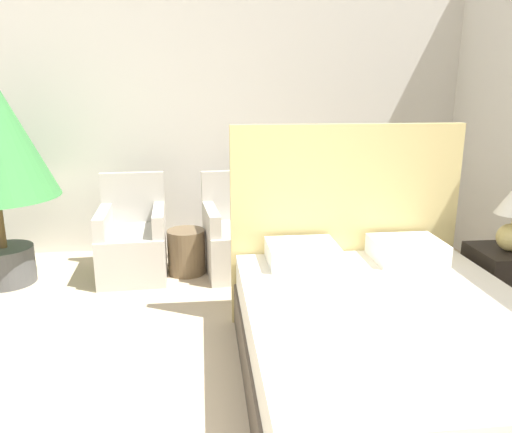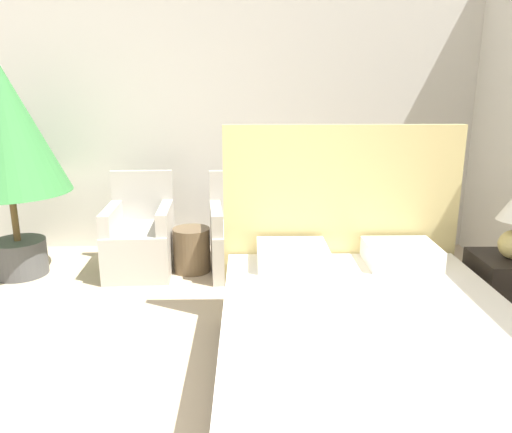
% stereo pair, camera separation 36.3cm
% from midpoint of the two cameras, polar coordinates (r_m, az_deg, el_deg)
% --- Properties ---
extents(wall_back, '(10.00, 0.06, 2.90)m').
position_cam_midpoint_polar(wall_back, '(5.25, -6.61, 11.81)').
color(wall_back, silver).
rests_on(wall_back, ground_plane).
extents(bed, '(1.68, 2.04, 1.46)m').
position_cam_midpoint_polar(bed, '(3.01, 11.29, -13.50)').
color(bed, '#4C4238').
rests_on(bed, ground_plane).
extents(armchair_near_window_left, '(0.63, 0.75, 0.91)m').
position_cam_midpoint_polar(armchair_near_window_left, '(4.78, -16.01, -3.23)').
color(armchair_near_window_left, '#B7B2A8').
rests_on(armchair_near_window_left, ground_plane).
extents(armchair_near_window_right, '(0.66, 0.77, 0.91)m').
position_cam_midpoint_polar(armchair_near_window_right, '(4.71, -4.32, -2.94)').
color(armchair_near_window_right, '#B7B2A8').
rests_on(armchair_near_window_right, ground_plane).
extents(nightstand, '(0.44, 0.45, 0.58)m').
position_cam_midpoint_polar(nightstand, '(4.02, 24.02, -7.41)').
color(nightstand, black).
rests_on(nightstand, ground_plane).
extents(side_table, '(0.35, 0.35, 0.42)m').
position_cam_midpoint_polar(side_table, '(4.74, -10.15, -4.01)').
color(side_table, brown).
rests_on(side_table, ground_plane).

